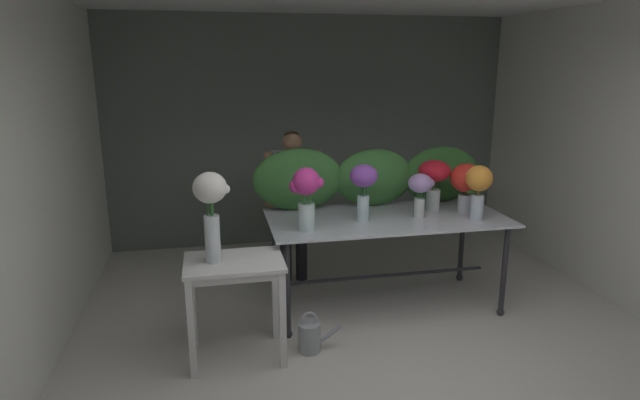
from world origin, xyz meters
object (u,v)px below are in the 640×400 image
object	(u,v)px
display_table_glass	(386,229)
watering_can	(310,336)
vase_sunset_ranunculus	(478,186)
side_table_white	(235,275)
vase_magenta_snapdragons	(306,194)
vase_lilac_lilies	(420,189)
vase_crimson_peonies	(434,177)
vase_white_roses_tall	(211,206)
florist	(293,191)
vase_violet_dahlias	(364,184)
vase_scarlet_anemones	(466,182)

from	to	relation	value
display_table_glass	watering_can	bearing A→B (deg)	-141.58
vase_sunset_ranunculus	watering_can	bearing A→B (deg)	-165.59
display_table_glass	side_table_white	size ratio (longest dim) A/B	2.69
vase_magenta_snapdragons	watering_can	xyz separation A→B (m)	(-0.05, -0.42, -1.07)
display_table_glass	vase_lilac_lilies	world-z (taller)	vase_lilac_lilies
vase_crimson_peonies	vase_white_roses_tall	size ratio (longest dim) A/B	0.71
display_table_glass	florist	size ratio (longest dim) A/B	1.37
display_table_glass	vase_violet_dahlias	size ratio (longest dim) A/B	4.27
vase_lilac_lilies	vase_white_roses_tall	distance (m)	1.92
vase_lilac_lilies	vase_violet_dahlias	bearing A→B (deg)	-179.74
watering_can	vase_violet_dahlias	bearing A→B (deg)	44.76
side_table_white	vase_lilac_lilies	xyz separation A→B (m)	(1.69, 0.55, 0.46)
florist	vase_magenta_snapdragons	xyz separation A→B (m)	(-0.05, -1.02, 0.23)
vase_scarlet_anemones	vase_lilac_lilies	xyz separation A→B (m)	(-0.48, -0.08, -0.03)
vase_magenta_snapdragons	vase_scarlet_anemones	bearing A→B (deg)	9.17
vase_lilac_lilies	vase_white_roses_tall	size ratio (longest dim) A/B	0.59
side_table_white	vase_violet_dahlias	distance (m)	1.39
vase_violet_dahlias	vase_lilac_lilies	world-z (taller)	vase_violet_dahlias
vase_crimson_peonies	vase_violet_dahlias	bearing A→B (deg)	-165.38
vase_lilac_lilies	vase_white_roses_tall	bearing A→B (deg)	-163.42
vase_crimson_peonies	vase_scarlet_anemones	world-z (taller)	vase_crimson_peonies
side_table_white	watering_can	bearing A→B (deg)	-4.38
side_table_white	watering_can	world-z (taller)	side_table_white
display_table_glass	vase_magenta_snapdragons	xyz separation A→B (m)	(-0.79, -0.25, 0.43)
display_table_glass	watering_can	world-z (taller)	display_table_glass
florist	vase_scarlet_anemones	distance (m)	1.70
vase_lilac_lilies	watering_can	bearing A→B (deg)	-152.29
display_table_glass	vase_sunset_ranunculus	xyz separation A→B (m)	(0.75, -0.26, 0.43)
vase_scarlet_anemones	vase_white_roses_tall	world-z (taller)	vase_white_roses_tall
vase_scarlet_anemones	watering_can	distance (m)	2.03
vase_magenta_snapdragons	vase_white_roses_tall	distance (m)	0.85
vase_violet_dahlias	vase_lilac_lilies	distance (m)	0.54
vase_violet_dahlias	watering_can	distance (m)	1.37
side_table_white	vase_magenta_snapdragons	size ratio (longest dim) A/B	1.50
side_table_white	florist	bearing A→B (deg)	64.41
vase_crimson_peonies	watering_can	distance (m)	1.88
side_table_white	vase_sunset_ranunculus	distance (m)	2.24
vase_crimson_peonies	watering_can	xyz separation A→B (m)	(-1.33, -0.78, -1.07)
florist	watering_can	xyz separation A→B (m)	(-0.10, -1.44, -0.84)
display_table_glass	vase_crimson_peonies	world-z (taller)	vase_crimson_peonies
vase_sunset_ranunculus	florist	bearing A→B (deg)	145.14
side_table_white	vase_violet_dahlias	xyz separation A→B (m)	(1.16, 0.54, 0.53)
vase_white_roses_tall	watering_can	bearing A→B (deg)	-3.48
side_table_white	vase_crimson_peonies	size ratio (longest dim) A/B	1.67
florist	vase_sunset_ranunculus	world-z (taller)	florist
display_table_glass	vase_white_roses_tall	xyz separation A→B (m)	(-1.55, -0.62, 0.47)
florist	vase_magenta_snapdragons	world-z (taller)	florist
display_table_glass	vase_crimson_peonies	distance (m)	0.66
vase_sunset_ranunculus	vase_white_roses_tall	bearing A→B (deg)	-171.00
vase_lilac_lilies	vase_sunset_ranunculus	bearing A→B (deg)	-21.51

